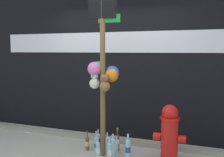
{
  "coord_description": "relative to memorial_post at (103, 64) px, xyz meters",
  "views": [
    {
      "loc": [
        1.75,
        -3.32,
        1.67
      ],
      "look_at": [
        0.32,
        0.45,
        1.24
      ],
      "focal_mm": 42.58,
      "sensor_mm": 36.0,
      "label": 1
    }
  ],
  "objects": [
    {
      "name": "litter_1",
      "position": [
        0.46,
        0.57,
        -1.45
      ],
      "size": [
        0.16,
        0.15,
        0.01
      ],
      "primitive_type": "cube",
      "rotation": [
        0.0,
        0.0,
        2.85
      ],
      "color": "#8C99B2",
      "rests_on": "ground_plane"
    },
    {
      "name": "building_wall",
      "position": [
        -0.17,
        1.07,
        0.52
      ],
      "size": [
        10.0,
        0.21,
        3.94
      ],
      "color": "black",
      "rests_on": "ground_plane"
    },
    {
      "name": "memorial_post",
      "position": [
        0.0,
        0.0,
        0.0
      ],
      "size": [
        0.51,
        0.44,
        2.51
      ],
      "color": "brown",
      "rests_on": "ground_plane"
    },
    {
      "name": "bottle_3",
      "position": [
        0.15,
        -0.11,
        -1.32
      ],
      "size": [
        0.08,
        0.08,
        0.38
      ],
      "color": "#93CCE0",
      "rests_on": "ground_plane"
    },
    {
      "name": "bottle_1",
      "position": [
        -0.08,
        0.23,
        -1.33
      ],
      "size": [
        0.08,
        0.08,
        0.32
      ],
      "color": "brown",
      "rests_on": "ground_plane"
    },
    {
      "name": "fire_hydrant",
      "position": [
        1.01,
        0.17,
        -1.02
      ],
      "size": [
        0.49,
        0.29,
        0.86
      ],
      "color": "red",
      "rests_on": "ground_plane"
    },
    {
      "name": "bottle_5",
      "position": [
        0.15,
        0.25,
        -1.3
      ],
      "size": [
        0.07,
        0.07,
        0.38
      ],
      "color": "brown",
      "rests_on": "ground_plane"
    },
    {
      "name": "curb_strip",
      "position": [
        -0.17,
        0.62,
        -1.42
      ],
      "size": [
        8.0,
        0.12,
        0.08
      ],
      "primitive_type": "cube",
      "color": "gray",
      "rests_on": "ground_plane"
    },
    {
      "name": "litter_0",
      "position": [
        -1.9,
        0.53,
        -1.45
      ],
      "size": [
        0.08,
        0.06,
        0.01
      ],
      "primitive_type": "cube",
      "rotation": [
        0.0,
        0.0,
        2.95
      ],
      "color": "silver",
      "rests_on": "ground_plane"
    },
    {
      "name": "bottle_0",
      "position": [
        -0.18,
        0.2,
        -1.31
      ],
      "size": [
        0.08,
        0.08,
        0.36
      ],
      "color": "#93CCE0",
      "rests_on": "ground_plane"
    },
    {
      "name": "bottle_10",
      "position": [
        -0.17,
        0.1,
        -1.32
      ],
      "size": [
        0.07,
        0.07,
        0.34
      ],
      "color": "#93CCE0",
      "rests_on": "ground_plane"
    },
    {
      "name": "bottle_4",
      "position": [
        -0.02,
        -0.18,
        -1.31
      ],
      "size": [
        0.07,
        0.07,
        0.36
      ],
      "color": "#93CCE0",
      "rests_on": "ground_plane"
    },
    {
      "name": "bottle_7",
      "position": [
        0.17,
        -0.02,
        -1.29
      ],
      "size": [
        0.07,
        0.07,
        0.39
      ],
      "color": "#B2DBEA",
      "rests_on": "ground_plane"
    },
    {
      "name": "bottle_2",
      "position": [
        0.18,
        0.12,
        -1.33
      ],
      "size": [
        0.06,
        0.06,
        0.32
      ],
      "color": "#B2DBEA",
      "rests_on": "ground_plane"
    },
    {
      "name": "bottle_6",
      "position": [
        0.01,
        0.14,
        -1.32
      ],
      "size": [
        0.07,
        0.07,
        0.35
      ],
      "color": "silver",
      "rests_on": "ground_plane"
    },
    {
      "name": "bottle_9",
      "position": [
        0.41,
        -0.02,
        -1.29
      ],
      "size": [
        0.08,
        0.08,
        0.42
      ],
      "color": "#93CCE0",
      "rests_on": "ground_plane"
    },
    {
      "name": "bottle_8",
      "position": [
        -0.34,
        0.1,
        -1.33
      ],
      "size": [
        0.06,
        0.06,
        0.34
      ],
      "color": "brown",
      "rests_on": "ground_plane"
    }
  ]
}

